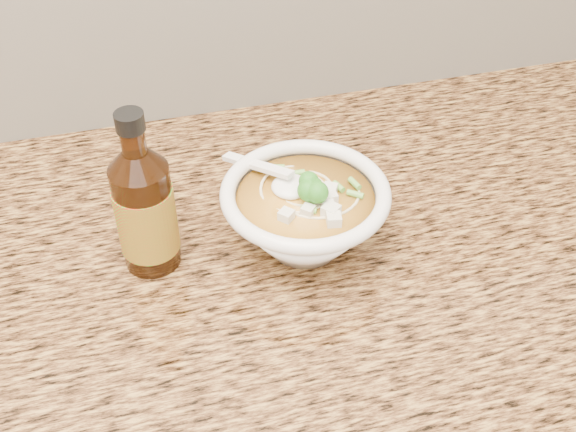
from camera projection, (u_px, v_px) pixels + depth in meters
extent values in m
cylinder|color=white|center=(304.00, 242.00, 0.85)|extent=(0.08, 0.08, 0.01)
torus|color=white|center=(305.00, 193.00, 0.80)|extent=(0.19, 0.19, 0.02)
torus|color=beige|center=(308.00, 194.00, 0.81)|extent=(0.07, 0.07, 0.00)
torus|color=beige|center=(322.00, 200.00, 0.80)|extent=(0.10, 0.10, 0.00)
torus|color=beige|center=(317.00, 197.00, 0.81)|extent=(0.09, 0.09, 0.00)
torus|color=beige|center=(316.00, 203.00, 0.80)|extent=(0.10, 0.10, 0.00)
torus|color=beige|center=(307.00, 192.00, 0.82)|extent=(0.05, 0.05, 0.00)
torus|color=beige|center=(292.00, 207.00, 0.80)|extent=(0.07, 0.07, 0.00)
torus|color=beige|center=(290.00, 199.00, 0.81)|extent=(0.12, 0.12, 0.00)
torus|color=beige|center=(318.00, 203.00, 0.81)|extent=(0.11, 0.11, 0.00)
torus|color=beige|center=(295.00, 212.00, 0.80)|extent=(0.09, 0.09, 0.00)
torus|color=beige|center=(311.00, 198.00, 0.82)|extent=(0.11, 0.11, 0.00)
cube|color=silver|center=(291.00, 198.00, 0.80)|extent=(0.02, 0.02, 0.01)
cube|color=silver|center=(337.00, 182.00, 0.82)|extent=(0.02, 0.02, 0.02)
cube|color=silver|center=(338.00, 220.00, 0.77)|extent=(0.02, 0.02, 0.01)
cube|color=silver|center=(317.00, 199.00, 0.79)|extent=(0.02, 0.02, 0.02)
cube|color=silver|center=(347.00, 216.00, 0.77)|extent=(0.02, 0.02, 0.02)
cube|color=silver|center=(312.00, 180.00, 0.82)|extent=(0.02, 0.02, 0.01)
cube|color=silver|center=(332.00, 195.00, 0.80)|extent=(0.02, 0.02, 0.01)
cube|color=silver|center=(326.00, 184.00, 0.81)|extent=(0.02, 0.02, 0.01)
ellipsoid|color=#196014|center=(312.00, 190.00, 0.78)|extent=(0.04, 0.04, 0.03)
cylinder|color=#6DB545|center=(333.00, 182.00, 0.82)|extent=(0.02, 0.02, 0.01)
cylinder|color=#6DB545|center=(303.00, 165.00, 0.84)|extent=(0.01, 0.02, 0.01)
cylinder|color=#6DB545|center=(287.00, 225.00, 0.76)|extent=(0.02, 0.01, 0.01)
cylinder|color=#6DB545|center=(357.00, 191.00, 0.80)|extent=(0.02, 0.02, 0.01)
cylinder|color=#6DB545|center=(256.00, 204.00, 0.79)|extent=(0.02, 0.01, 0.01)
cylinder|color=#6DB545|center=(259.00, 198.00, 0.80)|extent=(0.01, 0.02, 0.01)
cylinder|color=#6DB545|center=(285.00, 220.00, 0.77)|extent=(0.02, 0.02, 0.01)
ellipsoid|color=white|center=(290.00, 187.00, 0.81)|extent=(0.04, 0.04, 0.02)
cube|color=white|center=(257.00, 165.00, 0.83)|extent=(0.07, 0.09, 0.03)
cylinder|color=#3A1A07|center=(146.00, 217.00, 0.79)|extent=(0.08, 0.08, 0.13)
cylinder|color=#3A1A07|center=(133.00, 141.00, 0.72)|extent=(0.03, 0.03, 0.03)
cylinder|color=black|center=(130.00, 122.00, 0.70)|extent=(0.04, 0.04, 0.02)
cylinder|color=red|center=(147.00, 218.00, 0.79)|extent=(0.09, 0.09, 0.08)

